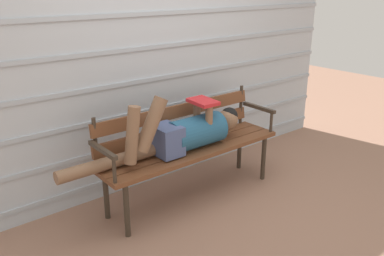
# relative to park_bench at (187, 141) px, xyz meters

# --- Properties ---
(ground_plane) EXTENTS (12.00, 12.00, 0.00)m
(ground_plane) POSITION_rel_park_bench_xyz_m (-0.00, -0.21, -0.51)
(ground_plane) COLOR #936B56
(house_siding) EXTENTS (4.63, 0.08, 2.57)m
(house_siding) POSITION_rel_park_bench_xyz_m (-0.00, 0.47, 0.77)
(house_siding) COLOR #B2BCC6
(house_siding) RESTS_ON ground
(park_bench) EXTENTS (1.72, 0.43, 0.86)m
(park_bench) POSITION_rel_park_bench_xyz_m (0.00, 0.00, 0.00)
(park_bench) COLOR brown
(park_bench) RESTS_ON ground
(reclining_person) EXTENTS (1.69, 0.27, 0.55)m
(reclining_person) POSITION_rel_park_bench_xyz_m (-0.10, -0.07, 0.12)
(reclining_person) COLOR #23567A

